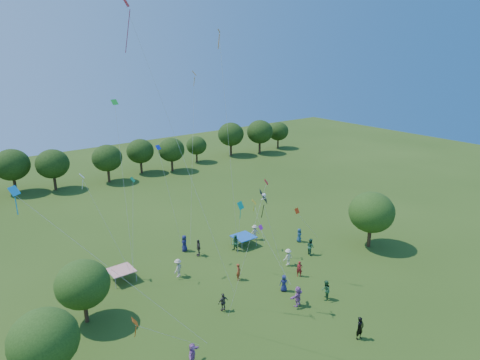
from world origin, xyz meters
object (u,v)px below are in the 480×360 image
(pirate_kite, at_px, (264,198))
(near_tree_east, at_px, (372,212))
(tent_red_stripe, at_px, (121,270))
(tent_blue, at_px, (244,237))
(near_tree_north, at_px, (83,284))
(man_in_black, at_px, (360,328))
(near_tree_west, at_px, (44,340))
(red_high_kite, at_px, (149,71))

(pirate_kite, bearing_deg, near_tree_east, 5.55)
(near_tree_east, bearing_deg, tent_red_stripe, 158.17)
(tent_red_stripe, relative_size, tent_blue, 1.00)
(near_tree_north, relative_size, tent_red_stripe, 2.38)
(near_tree_east, distance_m, man_in_black, 16.60)
(near_tree_west, bearing_deg, tent_red_stripe, 48.23)
(near_tree_west, bearing_deg, man_in_black, -24.21)
(near_tree_west, relative_size, near_tree_north, 1.08)
(tent_red_stripe, bearing_deg, near_tree_west, -131.77)
(pirate_kite, bearing_deg, tent_blue, 59.47)
(near_tree_east, relative_size, man_in_black, 3.40)
(near_tree_north, height_order, man_in_black, near_tree_north)
(near_tree_east, relative_size, red_high_kite, 0.27)
(tent_red_stripe, bearing_deg, red_high_kite, -74.70)
(pirate_kite, bearing_deg, near_tree_west, 175.45)
(near_tree_east, distance_m, pirate_kite, 17.67)
(near_tree_west, height_order, red_high_kite, red_high_kite)
(tent_blue, height_order, man_in_black, man_in_black)
(near_tree_east, bearing_deg, man_in_black, -146.07)
(red_high_kite, bearing_deg, pirate_kite, -44.32)
(near_tree_west, relative_size, near_tree_east, 0.92)
(tent_red_stripe, height_order, man_in_black, man_in_black)
(near_tree_north, distance_m, tent_red_stripe, 6.78)
(near_tree_west, distance_m, near_tree_east, 33.10)
(tent_blue, bearing_deg, red_high_kite, -160.73)
(tent_blue, relative_size, red_high_kite, 0.10)
(near_tree_east, xyz_separation_m, tent_red_stripe, (-24.18, 9.68, -2.95))
(near_tree_west, bearing_deg, near_tree_north, 53.71)
(near_tree_west, height_order, pirate_kite, pirate_kite)
(man_in_black, bearing_deg, near_tree_west, 159.65)
(near_tree_west, distance_m, tent_red_stripe, 13.66)
(pirate_kite, bearing_deg, tent_red_stripe, 123.72)
(near_tree_north, relative_size, red_high_kite, 0.23)
(near_tree_east, distance_m, red_high_kite, 27.66)
(man_in_black, bearing_deg, near_tree_east, 37.79)
(red_high_kite, bearing_deg, near_tree_west, -156.04)
(near_tree_east, distance_m, tent_red_stripe, 26.21)
(near_tree_east, height_order, man_in_black, near_tree_east)
(near_tree_west, xyz_separation_m, near_tree_north, (4.20, 5.71, -0.39))
(near_tree_north, height_order, tent_blue, near_tree_north)
(near_tree_north, xyz_separation_m, man_in_black, (15.37, -14.51, -2.44))
(near_tree_west, height_order, tent_blue, near_tree_west)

